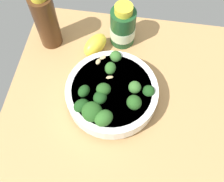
% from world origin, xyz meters
% --- Properties ---
extents(ground_plane, '(0.57, 0.57, 0.05)m').
position_xyz_m(ground_plane, '(0.00, 0.00, -0.02)').
color(ground_plane, tan).
extents(bowl_of_broccoli, '(0.22, 0.22, 0.10)m').
position_xyz_m(bowl_of_broccoli, '(-0.02, -0.00, 0.04)').
color(bowl_of_broccoli, white).
rests_on(bowl_of_broccoli, ground_plane).
extents(lemon_wedge, '(0.08, 0.09, 0.05)m').
position_xyz_m(lemon_wedge, '(-0.08, 0.14, 0.03)').
color(lemon_wedge, yellow).
rests_on(lemon_wedge, ground_plane).
extents(bottle_tall, '(0.07, 0.07, 0.13)m').
position_xyz_m(bottle_tall, '(-0.01, 0.19, 0.06)').
color(bottle_tall, '#194723').
rests_on(bottle_tall, ground_plane).
extents(bottle_short, '(0.06, 0.06, 0.17)m').
position_xyz_m(bottle_short, '(-0.21, 0.16, 0.08)').
color(bottle_short, '#472814').
rests_on(bottle_short, ground_plane).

